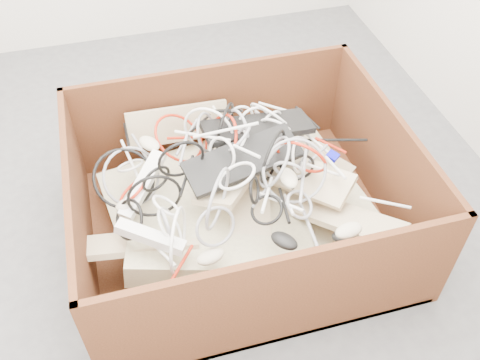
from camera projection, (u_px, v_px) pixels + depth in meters
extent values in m
plane|color=#48494B|center=(179.00, 198.00, 2.47)|extent=(3.00, 3.00, 0.00)
cube|color=#371C0D|center=(241.00, 229.00, 2.32)|extent=(1.29, 1.08, 0.03)
cube|color=#371C0D|center=(211.00, 112.00, 2.51)|extent=(1.29, 0.03, 0.51)
cube|color=#371C0D|center=(283.00, 301.00, 1.80)|extent=(1.29, 0.02, 0.51)
cube|color=#371C0D|center=(385.00, 162.00, 2.27)|extent=(0.02, 1.03, 0.51)
cube|color=#371C0D|center=(81.00, 223.00, 2.03)|extent=(0.03, 1.03, 0.51)
cube|color=#C2BC90|center=(240.00, 215.00, 2.29)|extent=(1.14, 0.98, 0.21)
cube|color=#C2BC90|center=(219.00, 221.00, 2.16)|extent=(0.81, 0.73, 0.22)
cube|color=tan|center=(183.00, 184.00, 2.28)|extent=(0.48, 0.34, 0.15)
cube|color=tan|center=(303.00, 152.00, 2.36)|extent=(0.41, 0.45, 0.11)
cube|color=tan|center=(250.00, 238.00, 2.05)|extent=(0.28, 0.48, 0.09)
cube|color=tan|center=(137.00, 243.00, 2.00)|extent=(0.47, 0.21, 0.10)
cube|color=tan|center=(346.00, 219.00, 2.04)|extent=(0.37, 0.45, 0.19)
cube|color=tan|center=(178.00, 124.00, 2.38)|extent=(0.46, 0.10, 0.19)
cube|color=tan|center=(234.00, 175.00, 2.14)|extent=(0.40, 0.45, 0.15)
cube|color=tan|center=(297.00, 174.00, 2.16)|extent=(0.42, 0.45, 0.12)
cube|color=black|center=(258.00, 127.00, 2.18)|extent=(0.46, 0.19, 0.08)
cube|color=black|center=(243.00, 160.00, 2.04)|extent=(0.48, 0.24, 0.09)
ellipsoid|color=#BEB399|center=(129.00, 204.00, 1.99)|extent=(0.12, 0.09, 0.04)
ellipsoid|color=#BEB399|center=(294.00, 124.00, 2.30)|extent=(0.11, 0.12, 0.04)
ellipsoid|color=#BEB399|center=(210.00, 257.00, 1.85)|extent=(0.11, 0.08, 0.04)
ellipsoid|color=#BEB399|center=(288.00, 178.00, 1.93)|extent=(0.06, 0.10, 0.04)
ellipsoid|color=#BEB399|center=(149.00, 143.00, 2.12)|extent=(0.11, 0.12, 0.04)
ellipsoid|color=black|center=(346.00, 237.00, 1.95)|extent=(0.12, 0.09, 0.04)
ellipsoid|color=black|center=(284.00, 241.00, 1.84)|extent=(0.11, 0.12, 0.04)
ellipsoid|color=#BEB399|center=(349.00, 230.00, 1.82)|extent=(0.11, 0.08, 0.04)
cube|color=silver|center=(143.00, 185.00, 2.03)|extent=(0.22, 0.27, 0.12)
cube|color=silver|center=(150.00, 237.00, 1.87)|extent=(0.24, 0.17, 0.08)
cube|color=#0C0DC2|center=(333.00, 156.00, 2.16)|extent=(0.06, 0.06, 0.03)
torus|color=silver|center=(170.00, 227.00, 1.93)|extent=(0.10, 0.18, 0.16)
torus|color=gray|center=(289.00, 170.00, 1.94)|extent=(0.15, 0.09, 0.16)
torus|color=gray|center=(207.00, 132.00, 2.18)|extent=(0.11, 0.22, 0.22)
torus|color=black|center=(225.00, 127.00, 2.18)|extent=(0.16, 0.26, 0.29)
torus|color=gray|center=(167.00, 225.00, 1.85)|extent=(0.03, 0.17, 0.17)
torus|color=silver|center=(166.00, 206.00, 1.90)|extent=(0.10, 0.13, 0.11)
torus|color=silver|center=(237.00, 176.00, 1.89)|extent=(0.15, 0.17, 0.10)
torus|color=black|center=(124.00, 178.00, 2.05)|extent=(0.33, 0.27, 0.22)
torus|color=silver|center=(234.00, 126.00, 2.23)|extent=(0.24, 0.21, 0.13)
torus|color=black|center=(267.00, 210.00, 1.90)|extent=(0.16, 0.16, 0.06)
torus|color=silver|center=(178.00, 241.00, 1.87)|extent=(0.11, 0.24, 0.26)
torus|color=silver|center=(277.00, 129.00, 2.22)|extent=(0.17, 0.14, 0.17)
torus|color=black|center=(154.00, 196.00, 1.95)|extent=(0.23, 0.02, 0.23)
torus|color=#AC1E0C|center=(179.00, 138.00, 2.26)|extent=(0.23, 0.28, 0.21)
torus|color=#AC1E0C|center=(220.00, 142.00, 2.15)|extent=(0.17, 0.31, 0.27)
torus|color=gray|center=(215.00, 227.00, 1.84)|extent=(0.20, 0.09, 0.19)
torus|color=gray|center=(238.00, 130.00, 2.14)|extent=(0.07, 0.19, 0.18)
torus|color=silver|center=(241.00, 118.00, 2.26)|extent=(0.12, 0.03, 0.12)
torus|color=black|center=(156.00, 179.00, 2.01)|extent=(0.16, 0.09, 0.18)
torus|color=black|center=(129.00, 220.00, 1.94)|extent=(0.14, 0.15, 0.16)
torus|color=gray|center=(299.00, 205.00, 1.92)|extent=(0.11, 0.13, 0.10)
torus|color=#AC1E0C|center=(301.00, 157.00, 2.01)|extent=(0.18, 0.21, 0.23)
torus|color=gray|center=(132.00, 177.00, 2.09)|extent=(0.25, 0.22, 0.26)
torus|color=gray|center=(218.00, 199.00, 1.87)|extent=(0.19, 0.28, 0.33)
torus|color=black|center=(254.00, 190.00, 1.89)|extent=(0.08, 0.13, 0.14)
torus|color=silver|center=(272.00, 118.00, 2.28)|extent=(0.22, 0.27, 0.22)
torus|color=silver|center=(222.00, 154.00, 2.02)|extent=(0.12, 0.14, 0.15)
torus|color=silver|center=(253.00, 124.00, 2.25)|extent=(0.22, 0.06, 0.22)
torus|color=gray|center=(288.00, 158.00, 2.07)|extent=(0.29, 0.09, 0.29)
torus|color=black|center=(273.00, 157.00, 2.02)|extent=(0.21, 0.23, 0.29)
torus|color=silver|center=(208.00, 131.00, 2.15)|extent=(0.25, 0.16, 0.29)
torus|color=black|center=(228.00, 111.00, 2.20)|extent=(0.16, 0.13, 0.11)
torus|color=black|center=(181.00, 159.00, 1.98)|extent=(0.24, 0.05, 0.24)
torus|color=silver|center=(298.00, 157.00, 2.09)|extent=(0.12, 0.15, 0.17)
torus|color=silver|center=(130.00, 166.00, 2.16)|extent=(0.15, 0.14, 0.09)
torus|color=gray|center=(239.00, 138.00, 2.06)|extent=(0.15, 0.18, 0.14)
torus|color=gray|center=(274.00, 162.00, 1.98)|extent=(0.17, 0.28, 0.25)
torus|color=#AC1E0C|center=(133.00, 191.00, 2.03)|extent=(0.14, 0.17, 0.13)
torus|color=gray|center=(295.00, 171.00, 1.95)|extent=(0.34, 0.21, 0.29)
torus|color=silver|center=(236.00, 144.00, 2.11)|extent=(0.14, 0.18, 0.14)
torus|color=silver|center=(271.00, 123.00, 2.25)|extent=(0.16, 0.09, 0.17)
torus|color=black|center=(298.00, 168.00, 2.09)|extent=(0.19, 0.03, 0.19)
cylinder|color=gray|center=(144.00, 153.00, 2.19)|extent=(0.07, 0.24, 0.03)
cylinder|color=silver|center=(202.00, 136.00, 2.09)|extent=(0.20, 0.16, 0.05)
cylinder|color=silver|center=(281.00, 202.00, 1.91)|extent=(0.13, 0.14, 0.02)
cylinder|color=silver|center=(273.00, 107.00, 2.42)|extent=(0.12, 0.08, 0.03)
cylinder|color=gray|center=(261.00, 196.00, 1.94)|extent=(0.10, 0.10, 0.02)
cylinder|color=silver|center=(289.00, 205.00, 1.92)|extent=(0.03, 0.14, 0.06)
cylinder|color=gray|center=(187.00, 137.00, 2.19)|extent=(0.13, 0.16, 0.05)
cylinder|color=silver|center=(323.00, 170.00, 2.06)|extent=(0.11, 0.10, 0.02)
cylinder|color=#AC1E0C|center=(179.00, 268.00, 1.84)|extent=(0.14, 0.18, 0.02)
cylinder|color=black|center=(199.00, 125.00, 2.24)|extent=(0.14, 0.19, 0.08)
cylinder|color=#AC1E0C|center=(186.00, 138.00, 2.25)|extent=(0.16, 0.08, 0.05)
cylinder|color=silver|center=(267.00, 194.00, 1.90)|extent=(0.12, 0.22, 0.09)
cylinder|color=gray|center=(279.00, 124.00, 2.28)|extent=(0.16, 0.21, 0.02)
cylinder|color=#AC1E0C|center=(330.00, 145.00, 2.22)|extent=(0.12, 0.09, 0.05)
cylinder|color=black|center=(284.00, 173.00, 2.03)|extent=(0.03, 0.16, 0.03)
cylinder|color=gray|center=(311.00, 230.00, 1.90)|extent=(0.04, 0.28, 0.04)
cylinder|color=black|center=(187.00, 176.00, 2.02)|extent=(0.10, 0.19, 0.04)
cylinder|color=silver|center=(308.00, 135.00, 2.23)|extent=(0.14, 0.23, 0.08)
cylinder|color=silver|center=(154.00, 245.00, 1.89)|extent=(0.13, 0.24, 0.03)
cylinder|color=gray|center=(236.00, 131.00, 2.20)|extent=(0.26, 0.07, 0.06)
cylinder|color=black|center=(333.00, 140.00, 2.26)|extent=(0.30, 0.08, 0.03)
cylinder|color=silver|center=(225.00, 130.00, 2.06)|extent=(0.25, 0.09, 0.09)
cylinder|color=black|center=(284.00, 205.00, 1.89)|extent=(0.05, 0.20, 0.05)
cylinder|color=silver|center=(222.00, 120.00, 2.30)|extent=(0.04, 0.25, 0.04)
cylinder|color=silver|center=(335.00, 167.00, 2.05)|extent=(0.02, 0.18, 0.07)
cylinder|color=black|center=(308.00, 118.00, 2.43)|extent=(0.08, 0.16, 0.04)
cylinder|color=silver|center=(130.00, 159.00, 2.17)|extent=(0.05, 0.19, 0.06)
cylinder|color=black|center=(127.00, 137.00, 2.23)|extent=(0.02, 0.19, 0.03)
cylinder|color=silver|center=(247.00, 151.00, 1.96)|extent=(0.08, 0.13, 0.04)
cylinder|color=silver|center=(385.00, 202.00, 2.02)|extent=(0.18, 0.10, 0.03)
cylinder|color=gray|center=(184.00, 149.00, 2.08)|extent=(0.07, 0.13, 0.06)
cylinder|color=gray|center=(303.00, 176.00, 1.96)|extent=(0.12, 0.23, 0.05)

